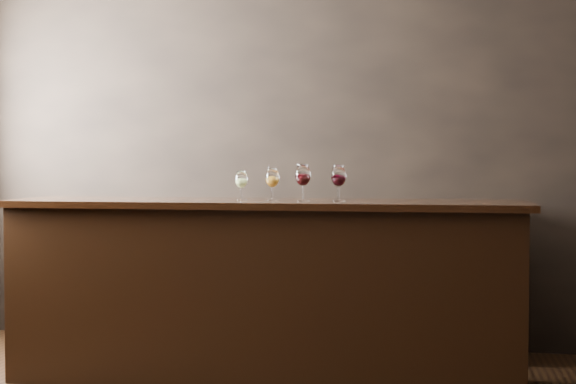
% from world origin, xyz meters
% --- Properties ---
extents(room_shell, '(5.02, 4.52, 2.81)m').
position_xyz_m(room_shell, '(-0.23, 0.11, 1.81)').
color(room_shell, black).
rests_on(room_shell, ground).
extents(bar_counter, '(2.97, 0.65, 1.04)m').
position_xyz_m(bar_counter, '(0.02, 1.20, 0.52)').
color(bar_counter, black).
rests_on(bar_counter, ground).
extents(bar_top, '(3.07, 0.72, 0.04)m').
position_xyz_m(bar_top, '(0.02, 1.20, 1.06)').
color(bar_top, black).
rests_on(bar_top, bar_counter).
extents(back_bar_shelf, '(2.87, 0.40, 1.03)m').
position_xyz_m(back_bar_shelf, '(-0.06, 2.03, 0.52)').
color(back_bar_shelf, black).
rests_on(back_bar_shelf, ground).
extents(glass_white, '(0.07, 0.07, 0.18)m').
position_xyz_m(glass_white, '(-0.12, 1.24, 1.20)').
color(glass_white, white).
rests_on(glass_white, bar_top).
extents(glass_amber, '(0.08, 0.08, 0.19)m').
position_xyz_m(glass_amber, '(0.07, 1.21, 1.21)').
color(glass_amber, white).
rests_on(glass_amber, bar_top).
extents(glass_red_a, '(0.09, 0.09, 0.22)m').
position_xyz_m(glass_red_a, '(0.26, 1.18, 1.22)').
color(glass_red_a, white).
rests_on(glass_red_a, bar_top).
extents(glass_red_b, '(0.09, 0.09, 0.21)m').
position_xyz_m(glass_red_b, '(0.47, 1.18, 1.22)').
color(glass_red_b, white).
rests_on(glass_red_b, bar_top).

